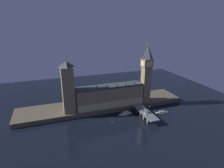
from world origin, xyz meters
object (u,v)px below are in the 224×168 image
car_southbound_lead (149,112)px  boat_upstream (125,114)px  pedestrian_far_rail (136,106)px  street_lamp_near (148,115)px  street_lamp_far (136,104)px  victoria_tower (68,87)px  street_lamp_mid (150,108)px  car_northbound_lead (142,110)px  car_northbound_trail (145,113)px  car_southbound_trail (144,108)px  clock_tower (146,72)px  pedestrian_near_rail (148,117)px  boat_downstream (162,113)px  pedestrian_mid_walk (147,109)px

car_southbound_lead → boat_upstream: bearing=144.7°
pedestrian_far_rail → car_southbound_lead: bearing=-68.9°
car_southbound_lead → street_lamp_near: 13.91m
pedestrian_far_rail → boat_upstream: size_ratio=0.10×
street_lamp_far → car_southbound_lead: bearing=-66.8°
victoria_tower → street_lamp_mid: victoria_tower is taller
pedestrian_far_rail → street_lamp_mid: bearing=-56.2°
street_lamp_mid → car_southbound_lead: bearing=-126.5°
car_northbound_lead → pedestrian_far_rail: pedestrian_far_rail is taller
car_northbound_trail → street_lamp_mid: street_lamp_mid is taller
victoria_tower → pedestrian_far_rail: bearing=-12.3°
victoria_tower → street_lamp_near: size_ratio=9.68×
street_lamp_near → street_lamp_far: street_lamp_near is taller
car_southbound_trail → street_lamp_far: (-8.03, 7.58, 3.56)m
victoria_tower → boat_upstream: 76.76m
car_southbound_lead → clock_tower: bearing=68.6°
car_southbound_trail → victoria_tower: bearing=163.4°
street_lamp_mid → boat_upstream: size_ratio=0.34×
pedestrian_far_rail → street_lamp_mid: street_lamp_mid is taller
pedestrian_near_rail → pedestrian_far_rail: bearing=90.0°
car_southbound_trail → street_lamp_near: 23.58m
clock_tower → car_southbound_lead: clock_tower is taller
clock_tower → street_lamp_far: 45.08m
car_southbound_lead → victoria_tower: bearing=157.0°
car_southbound_trail → street_lamp_mid: bearing=-67.6°
car_northbound_lead → pedestrian_near_rail: 18.74m
car_northbound_lead → car_northbound_trail: bearing=-90.0°
pedestrian_far_rail → street_lamp_near: bearing=-90.8°
car_southbound_trail → boat_downstream: size_ratio=0.23×
street_lamp_mid → boat_upstream: bearing=154.5°
street_lamp_far → car_southbound_trail: bearing=-43.4°
pedestrian_mid_walk → pedestrian_far_rail: 15.40m
car_southbound_trail → pedestrian_far_rail: pedestrian_far_rail is taller
car_northbound_lead → street_lamp_near: street_lamp_near is taller
pedestrian_mid_walk → car_northbound_trail: bearing=-129.8°
pedestrian_mid_walk → boat_upstream: pedestrian_mid_walk is taller
clock_tower → car_northbound_lead: bearing=-124.9°
victoria_tower → car_southbound_lead: (87.93, -37.32, -29.19)m
victoria_tower → pedestrian_mid_walk: bearing=-17.8°
pedestrian_near_rail → car_southbound_trail: bearing=70.4°
street_lamp_far → boat_downstream: bearing=-24.0°
boat_upstream → street_lamp_mid: bearing=-25.5°
pedestrian_mid_walk → street_lamp_near: size_ratio=0.26×
car_southbound_trail → pedestrian_far_rail: size_ratio=2.55×
car_southbound_lead → pedestrian_far_rail: bearing=111.1°
boat_upstream → boat_downstream: (45.30, -11.14, -0.54)m
victoria_tower → street_lamp_near: bearing=-31.0°
pedestrian_mid_walk → pedestrian_far_rail: size_ratio=1.10×
pedestrian_far_rail → boat_downstream: (29.84, -14.52, -6.86)m
car_southbound_lead → boat_upstream: (-23.09, 16.38, -6.15)m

